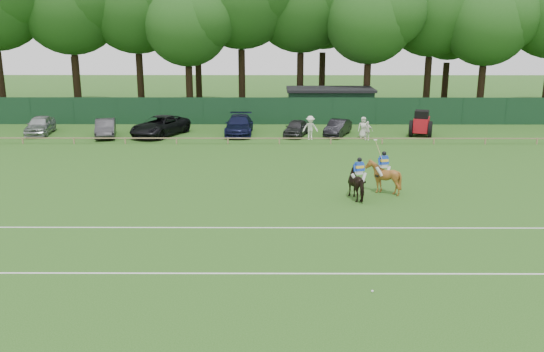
{
  "coord_description": "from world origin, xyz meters",
  "views": [
    {
      "loc": [
        0.63,
        -25.88,
        9.07
      ],
      "look_at": [
        0.5,
        3.0,
        1.4
      ],
      "focal_mm": 38.0,
      "sensor_mm": 36.0,
      "label": 1
    }
  ],
  "objects_px": {
    "sedan_navy": "(239,125)",
    "spectator_left": "(310,128)",
    "spectator_mid": "(367,131)",
    "horse_dark": "(359,183)",
    "tractor": "(421,124)",
    "horse_chestnut": "(383,177)",
    "utility_shed": "(330,104)",
    "sedan_grey": "(105,128)",
    "estate_black": "(338,128)",
    "suv_black": "(160,126)",
    "polo_ball": "(372,291)",
    "sedan_silver": "(40,125)",
    "spectator_right": "(363,127)",
    "hatch_grey": "(296,128)"
  },
  "relations": [
    {
      "from": "spectator_mid",
      "to": "polo_ball",
      "type": "height_order",
      "value": "spectator_mid"
    },
    {
      "from": "horse_chestnut",
      "to": "spectator_left",
      "type": "height_order",
      "value": "spectator_left"
    },
    {
      "from": "horse_dark",
      "to": "tractor",
      "type": "bearing_deg",
      "value": -130.77
    },
    {
      "from": "horse_chestnut",
      "to": "hatch_grey",
      "type": "xyz_separation_m",
      "value": [
        -4.15,
        16.76,
        -0.26
      ]
    },
    {
      "from": "hatch_grey",
      "to": "spectator_left",
      "type": "height_order",
      "value": "spectator_left"
    },
    {
      "from": "horse_dark",
      "to": "sedan_silver",
      "type": "distance_m",
      "value": 30.48
    },
    {
      "from": "spectator_right",
      "to": "hatch_grey",
      "type": "bearing_deg",
      "value": 174.91
    },
    {
      "from": "utility_shed",
      "to": "spectator_left",
      "type": "bearing_deg",
      "value": -103.78
    },
    {
      "from": "horse_chestnut",
      "to": "hatch_grey",
      "type": "relative_size",
      "value": 0.48
    },
    {
      "from": "sedan_navy",
      "to": "horse_dark",
      "type": "bearing_deg",
      "value": -67.86
    },
    {
      "from": "hatch_grey",
      "to": "polo_ball",
      "type": "distance_m",
      "value": 28.97
    },
    {
      "from": "horse_chestnut",
      "to": "tractor",
      "type": "height_order",
      "value": "tractor"
    },
    {
      "from": "suv_black",
      "to": "spectator_mid",
      "type": "relative_size",
      "value": 3.84
    },
    {
      "from": "sedan_navy",
      "to": "tractor",
      "type": "distance_m",
      "value": 15.18
    },
    {
      "from": "suv_black",
      "to": "spectator_left",
      "type": "height_order",
      "value": "spectator_left"
    },
    {
      "from": "horse_dark",
      "to": "spectator_right",
      "type": "height_order",
      "value": "spectator_right"
    },
    {
      "from": "sedan_grey",
      "to": "suv_black",
      "type": "relative_size",
      "value": 0.75
    },
    {
      "from": "spectator_mid",
      "to": "utility_shed",
      "type": "relative_size",
      "value": 0.18
    },
    {
      "from": "tractor",
      "to": "horse_dark",
      "type": "bearing_deg",
      "value": -94.96
    },
    {
      "from": "horse_dark",
      "to": "spectator_left",
      "type": "bearing_deg",
      "value": -101.75
    },
    {
      "from": "hatch_grey",
      "to": "polo_ball",
      "type": "bearing_deg",
      "value": -70.98
    },
    {
      "from": "spectator_right",
      "to": "suv_black",
      "type": "bearing_deg",
      "value": -178.71
    },
    {
      "from": "spectator_right",
      "to": "spectator_mid",
      "type": "bearing_deg",
      "value": -73.93
    },
    {
      "from": "sedan_navy",
      "to": "spectator_left",
      "type": "relative_size",
      "value": 2.85
    },
    {
      "from": "horse_chestnut",
      "to": "polo_ball",
      "type": "bearing_deg",
      "value": 61.32
    },
    {
      "from": "estate_black",
      "to": "utility_shed",
      "type": "distance_m",
      "value": 8.47
    },
    {
      "from": "sedan_grey",
      "to": "estate_black",
      "type": "relative_size",
      "value": 1.11
    },
    {
      "from": "horse_chestnut",
      "to": "sedan_grey",
      "type": "bearing_deg",
      "value": -56.1
    },
    {
      "from": "tractor",
      "to": "utility_shed",
      "type": "bearing_deg",
      "value": 146.71
    },
    {
      "from": "sedan_navy",
      "to": "spectator_right",
      "type": "relative_size",
      "value": 3.15
    },
    {
      "from": "horse_dark",
      "to": "polo_ball",
      "type": "bearing_deg",
      "value": 67.21
    },
    {
      "from": "tractor",
      "to": "spectator_mid",
      "type": "bearing_deg",
      "value": -141.19
    },
    {
      "from": "spectator_left",
      "to": "suv_black",
      "type": "bearing_deg",
      "value": 167.53
    },
    {
      "from": "sedan_grey",
      "to": "hatch_grey",
      "type": "distance_m",
      "value": 15.77
    },
    {
      "from": "horse_chestnut",
      "to": "utility_shed",
      "type": "xyz_separation_m",
      "value": [
        -0.59,
        25.37,
        0.62
      ]
    },
    {
      "from": "estate_black",
      "to": "spectator_left",
      "type": "relative_size",
      "value": 2.08
    },
    {
      "from": "hatch_grey",
      "to": "spectator_mid",
      "type": "relative_size",
      "value": 2.54
    },
    {
      "from": "horse_dark",
      "to": "sedan_navy",
      "type": "xyz_separation_m",
      "value": [
        -7.46,
        18.47,
        -0.07
      ]
    },
    {
      "from": "horse_chestnut",
      "to": "suv_black",
      "type": "xyz_separation_m",
      "value": [
        -15.51,
        16.76,
        -0.1
      ]
    },
    {
      "from": "spectator_mid",
      "to": "horse_dark",
      "type": "bearing_deg",
      "value": -85.69
    },
    {
      "from": "sedan_silver",
      "to": "utility_shed",
      "type": "bearing_deg",
      "value": 10.29
    },
    {
      "from": "spectator_right",
      "to": "sedan_silver",
      "type": "bearing_deg",
      "value": -178.82
    },
    {
      "from": "suv_black",
      "to": "horse_chestnut",
      "type": "bearing_deg",
      "value": -23.13
    },
    {
      "from": "suv_black",
      "to": "spectator_left",
      "type": "xyz_separation_m",
      "value": [
        12.42,
        -1.57,
        0.14
      ]
    },
    {
      "from": "utility_shed",
      "to": "estate_black",
      "type": "bearing_deg",
      "value": -90.62
    },
    {
      "from": "spectator_mid",
      "to": "estate_black",
      "type": "bearing_deg",
      "value": 152.01
    },
    {
      "from": "spectator_mid",
      "to": "tractor",
      "type": "height_order",
      "value": "tractor"
    },
    {
      "from": "polo_ball",
      "to": "utility_shed",
      "type": "height_order",
      "value": "utility_shed"
    },
    {
      "from": "spectator_left",
      "to": "utility_shed",
      "type": "xyz_separation_m",
      "value": [
        2.5,
        10.18,
        0.58
      ]
    },
    {
      "from": "spectator_mid",
      "to": "spectator_left",
      "type": "bearing_deg",
      "value": -168.0
    }
  ]
}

